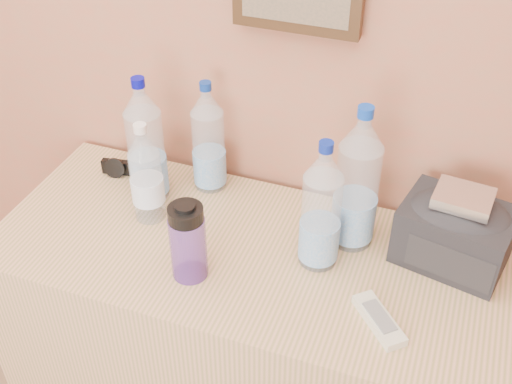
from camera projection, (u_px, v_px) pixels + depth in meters
dresser at (256, 358)px, 1.80m from camera, size 1.31×0.55×0.82m
pet_large_a at (208, 142)px, 1.68m from camera, size 0.09×0.09×0.31m
pet_large_b at (146, 146)px, 1.64m from camera, size 0.09×0.09×0.35m
pet_large_c at (357, 185)px, 1.49m from camera, size 0.10×0.10×0.38m
pet_large_d at (321, 212)px, 1.44m from camera, size 0.09×0.09×0.33m
pet_small at (146, 178)px, 1.59m from camera, size 0.08×0.08×0.28m
nalgene_bottle at (188, 241)px, 1.44m from camera, size 0.08×0.08×0.20m
sunglasses at (130, 168)px, 1.79m from camera, size 0.17×0.09×0.04m
ac_remote at (379, 320)px, 1.37m from camera, size 0.14×0.15×0.02m
toiletry_bag at (455, 232)px, 1.48m from camera, size 0.28×0.22×0.17m
foil_packet at (463, 198)px, 1.43m from camera, size 0.14×0.12×0.03m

